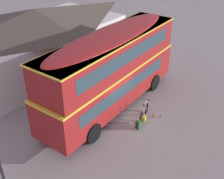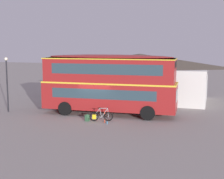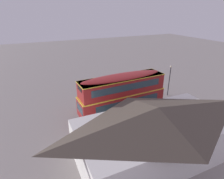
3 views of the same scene
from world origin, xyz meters
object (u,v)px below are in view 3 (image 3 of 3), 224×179
Objects in this scene: double_decker_bus at (122,92)px; water_bottle_blue_sports at (106,102)px; backpack_on_ground at (119,100)px; water_bottle_red_squeeze at (109,102)px; street_lamp at (170,77)px; touring_bicycle at (113,101)px.

water_bottle_blue_sports is at bearing -75.69° from double_decker_bus.
water_bottle_red_squeeze is (1.37, -0.11, -0.14)m from backpack_on_ground.
street_lamp is (-9.16, 1.65, 2.71)m from water_bottle_blue_sports.
street_lamp is at bearing -170.49° from double_decker_bus.
double_decker_bus is 6.33× the size of touring_bicycle.
backpack_on_ground is (-0.89, -2.61, -2.38)m from double_decker_bus.
street_lamp is at bearing 173.61° from touring_bicycle.
street_lamp is (-8.43, 0.94, 2.44)m from touring_bicycle.
street_lamp reaches higher than water_bottle_red_squeeze.
touring_bicycle is 0.37× the size of street_lamp.
touring_bicycle reaches higher than water_bottle_blue_sports.
water_bottle_red_squeeze reaches higher than water_bottle_blue_sports.
backpack_on_ground is 8.01m from street_lamp.
street_lamp reaches higher than backpack_on_ground.
touring_bicycle is 6.61× the size of water_bottle_red_squeeze.
double_decker_bus is 3.27m from touring_bicycle.
backpack_on_ground is at bearing -108.77° from double_decker_bus.
double_decker_bus is 41.85× the size of water_bottle_red_squeeze.
backpack_on_ground is 1.39m from water_bottle_red_squeeze.
touring_bicycle reaches higher than backpack_on_ground.
touring_bicycle is at bearing -88.99° from double_decker_bus.
double_decker_bus is 20.93× the size of backpack_on_ground.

